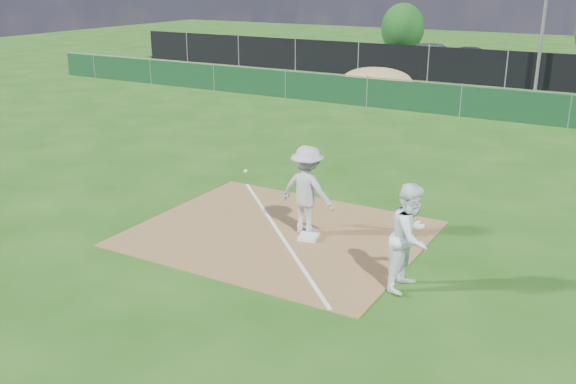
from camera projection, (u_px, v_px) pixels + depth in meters
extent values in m
plane|color=#1E4C10|center=(417.00, 144.00, 21.33)|extent=(90.00, 90.00, 0.00)
cube|color=brown|center=(279.00, 233.00, 13.96)|extent=(6.00, 5.00, 0.02)
cube|color=white|center=(279.00, 233.00, 13.95)|extent=(5.01, 5.01, 0.01)
cube|color=black|center=(461.00, 102.00, 25.24)|extent=(44.00, 0.05, 1.20)
ellipsoid|color=#9C854B|center=(377.00, 80.00, 30.48)|extent=(3.38, 2.60, 1.17)
cube|color=black|center=(507.00, 69.00, 31.70)|extent=(46.00, 0.04, 1.80)
cube|color=black|center=(524.00, 74.00, 36.08)|extent=(46.00, 9.00, 0.01)
cylinder|color=slate|center=(546.00, 5.00, 29.74)|extent=(0.16, 0.16, 8.00)
cube|color=white|center=(308.00, 237.00, 13.64)|extent=(0.46, 0.46, 0.08)
imported|color=#BBBBBE|center=(307.00, 190.00, 13.67)|extent=(1.30, 0.79, 1.94)
sphere|color=white|center=(246.00, 171.00, 13.90)|extent=(0.08, 0.08, 0.08)
imported|color=white|center=(410.00, 237.00, 11.27)|extent=(0.81, 1.01, 1.97)
imported|color=#9EA1A6|center=(435.00, 56.00, 37.69)|extent=(5.01, 2.92, 1.60)
imported|color=black|center=(475.00, 61.00, 36.18)|extent=(4.35, 1.88, 1.39)
cylinder|color=#382316|center=(401.00, 48.00, 44.65)|extent=(0.24, 0.24, 0.99)
ellipsoid|color=#134313|center=(403.00, 28.00, 44.22)|extent=(2.96, 2.96, 3.40)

